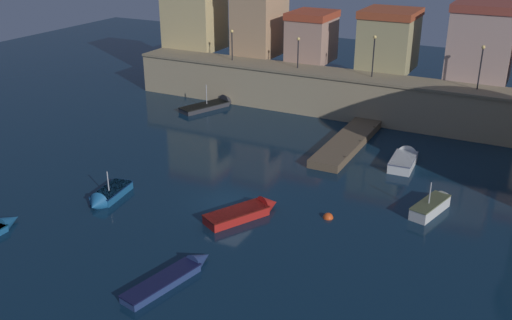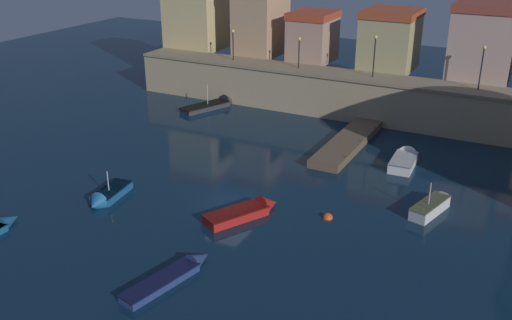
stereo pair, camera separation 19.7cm
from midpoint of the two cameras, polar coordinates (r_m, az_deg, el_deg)
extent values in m
plane|color=#0C2338|center=(39.53, -2.91, -4.20)|extent=(118.25, 118.25, 0.00)
cube|color=tan|center=(57.15, 7.95, 6.35)|extent=(43.90, 3.61, 3.95)
cube|color=gray|center=(56.60, 8.06, 8.38)|extent=(43.90, 3.91, 0.24)
cube|color=#D4BB7E|center=(67.97, -6.17, 13.94)|extent=(6.05, 4.90, 7.40)
cube|color=tan|center=(64.39, 0.27, 13.16)|extent=(4.34, 5.77, 6.46)
cube|color=tan|center=(61.69, 5.40, 11.68)|extent=(4.09, 5.03, 4.42)
cube|color=#B6452A|center=(61.26, 5.49, 14.03)|extent=(4.26, 5.23, 0.70)
cube|color=tan|center=(59.42, 12.81, 11.14)|extent=(4.98, 5.56, 5.12)
cube|color=#B04A2B|center=(58.93, 13.06, 13.91)|extent=(5.17, 5.78, 0.70)
cube|color=#BF9C91|center=(57.75, 21.21, 10.46)|extent=(5.41, 5.45, 6.29)
cube|color=brown|center=(57.20, 21.72, 13.86)|extent=(5.63, 5.66, 0.70)
cube|color=brown|center=(49.60, 8.87, 1.72)|extent=(2.51, 11.81, 0.65)
cylinder|color=#47392A|center=(52.84, 11.42, 2.89)|extent=(0.20, 0.20, 0.70)
cylinder|color=#47392A|center=(49.28, 10.11, 1.52)|extent=(0.20, 0.20, 0.70)
cylinder|color=#47392A|center=(45.79, 8.60, -0.05)|extent=(0.20, 0.20, 0.70)
cylinder|color=black|center=(61.00, -2.46, 11.10)|extent=(0.12, 0.12, 2.84)
sphere|color=#F9D172|center=(60.70, -2.49, 12.55)|extent=(0.32, 0.32, 0.32)
cylinder|color=black|center=(57.78, 4.05, 10.34)|extent=(0.12, 0.12, 2.71)
sphere|color=#F9D172|center=(57.47, 4.10, 11.81)|extent=(0.32, 0.32, 0.32)
cylinder|color=black|center=(55.23, 11.36, 9.82)|extent=(0.12, 0.12, 3.54)
sphere|color=#F9D172|center=(54.84, 11.52, 11.77)|extent=(0.32, 0.32, 0.32)
cylinder|color=black|center=(53.51, 21.08, 8.32)|extent=(0.12, 0.12, 3.50)
sphere|color=#F9D172|center=(53.11, 21.37, 10.30)|extent=(0.32, 0.32, 0.32)
cube|color=navy|center=(31.38, -9.44, -11.83)|extent=(2.10, 4.79, 0.47)
cone|color=navy|center=(33.02, -5.62, -9.69)|extent=(1.35, 1.50, 1.11)
cube|color=#101433|center=(31.27, -9.46, -11.53)|extent=(2.14, 4.88, 0.08)
cube|color=red|center=(37.25, -2.09, -5.42)|extent=(3.27, 4.38, 0.63)
cone|color=red|center=(38.56, 1.19, -4.38)|extent=(1.80, 1.69, 1.42)
cube|color=#59110B|center=(37.12, -2.10, -5.05)|extent=(3.34, 4.47, 0.08)
cube|color=white|center=(46.21, 14.13, -0.23)|extent=(1.85, 3.56, 0.78)
cone|color=white|center=(48.21, 14.63, 0.69)|extent=(1.64, 1.06, 1.59)
cube|color=slate|center=(46.08, 14.17, 0.17)|extent=(1.89, 3.63, 0.08)
cone|color=#195689|center=(39.86, -23.22, -5.57)|extent=(1.18, 1.42, 1.16)
cube|color=silver|center=(39.58, 16.61, -4.48)|extent=(2.02, 3.75, 0.83)
cone|color=silver|center=(41.44, 17.99, -3.39)|extent=(1.31, 1.25, 1.09)
cube|color=#697048|center=(39.41, 16.67, -3.99)|extent=(2.06, 3.83, 0.08)
cylinder|color=#B2B2B7|center=(38.85, 16.61, -3.12)|extent=(0.08, 0.08, 1.47)
cube|color=#333338|center=(58.93, -5.20, 5.23)|extent=(3.45, 5.36, 0.50)
cone|color=#333338|center=(60.76, -2.75, 5.83)|extent=(2.00, 1.89, 1.59)
cube|color=black|center=(58.87, -5.21, 5.42)|extent=(3.52, 5.46, 0.08)
cylinder|color=#B2B2B7|center=(58.74, -4.99, 6.45)|extent=(0.08, 0.08, 1.99)
cube|color=#195689|center=(41.46, -14.13, -3.11)|extent=(1.93, 3.40, 0.58)
cone|color=#195689|center=(39.98, -15.65, -4.29)|extent=(1.52, 1.10, 1.40)
cube|color=#0C234B|center=(41.35, -14.16, -2.80)|extent=(1.97, 3.47, 0.08)
cylinder|color=#B2B2B7|center=(40.81, -14.49, -2.03)|extent=(0.08, 0.08, 1.41)
sphere|color=#EA4C19|center=(37.82, 6.95, -5.67)|extent=(0.67, 0.67, 0.67)
camera|label=1|loc=(0.10, -90.13, -0.06)|focal=40.66mm
camera|label=2|loc=(0.10, 89.87, 0.06)|focal=40.66mm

